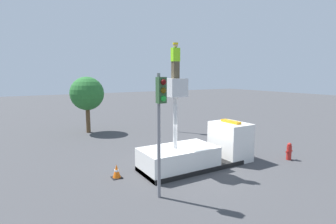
% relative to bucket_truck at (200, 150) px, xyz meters
% --- Properties ---
extents(ground_plane, '(120.00, 120.00, 0.00)m').
position_rel_bucket_truck_xyz_m(ground_plane, '(-0.58, 0.00, -0.87)').
color(ground_plane, '#424244').
extents(bucket_truck, '(6.51, 2.29, 4.83)m').
position_rel_bucket_truck_xyz_m(bucket_truck, '(0.00, 0.00, 0.00)').
color(bucket_truck, black).
rests_on(bucket_truck, ground).
extents(worker, '(0.40, 0.26, 1.75)m').
position_rel_bucket_truck_xyz_m(worker, '(-1.62, 0.00, 4.84)').
color(worker, brown).
rests_on(worker, bucket_truck).
extents(traffic_light_pole, '(0.34, 0.57, 5.08)m').
position_rel_bucket_truck_xyz_m(traffic_light_pole, '(-3.78, -2.34, 2.73)').
color(traffic_light_pole, gray).
rests_on(traffic_light_pole, ground).
extents(traffic_light_across, '(0.34, 0.57, 4.98)m').
position_rel_bucket_truck_xyz_m(traffic_light_across, '(3.43, 8.02, 2.66)').
color(traffic_light_across, gray).
rests_on(traffic_light_across, ground).
extents(fire_hydrant, '(0.52, 0.28, 1.03)m').
position_rel_bucket_truck_xyz_m(fire_hydrant, '(5.18, -1.90, -0.36)').
color(fire_hydrant, '#B2231E').
rests_on(fire_hydrant, ground).
extents(traffic_cone_rear, '(0.49, 0.49, 0.68)m').
position_rel_bucket_truck_xyz_m(traffic_cone_rear, '(-4.59, 0.65, -0.55)').
color(traffic_cone_rear, black).
rests_on(traffic_cone_rear, ground).
extents(tree_left_bg, '(2.87, 2.87, 4.85)m').
position_rel_bucket_truck_xyz_m(tree_left_bg, '(-3.22, 11.70, 2.52)').
color(tree_left_bg, brown).
rests_on(tree_left_bg, ground).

